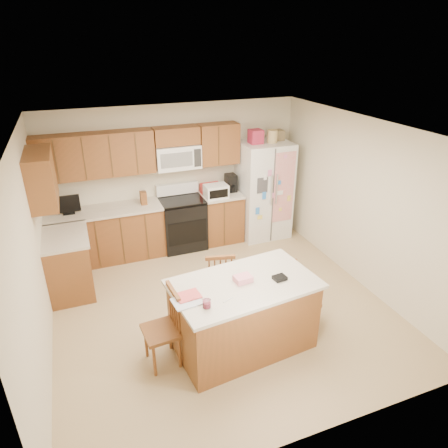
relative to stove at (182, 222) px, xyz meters
name	(u,v)px	position (x,y,z in m)	size (l,w,h in m)	color
ground	(220,305)	(0.00, -1.94, -0.47)	(4.50, 4.50, 0.00)	tan
room_shell	(220,214)	(0.00, -1.94, 0.97)	(4.60, 4.60, 2.52)	beige
cabinetry	(126,210)	(-0.98, -0.15, 0.44)	(3.36, 1.56, 2.15)	brown
stove	(182,222)	(0.00, 0.00, 0.00)	(0.76, 0.65, 1.13)	black
refrigerator	(264,189)	(1.57, -0.06, 0.45)	(0.90, 0.79, 2.04)	white
island	(243,314)	(-0.02, -2.79, -0.01)	(1.77, 1.15, 1.01)	brown
windsor_chair_left	(163,330)	(-0.98, -2.71, -0.01)	(0.43, 0.45, 0.97)	brown
windsor_chair_back	(219,283)	(-0.05, -2.03, -0.02)	(0.49, 0.47, 0.95)	brown
windsor_chair_right	(304,296)	(0.90, -2.68, -0.06)	(0.48, 0.49, 0.87)	brown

